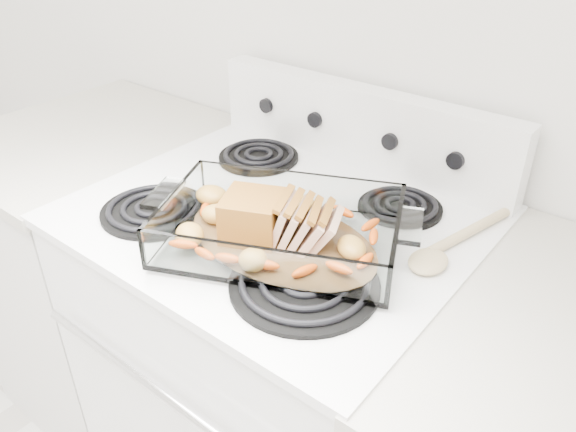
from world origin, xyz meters
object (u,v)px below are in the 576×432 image
Objects in this scene: counter_left at (113,272)px; baking_dish at (281,233)px; electric_range at (280,370)px; pork_roast at (272,217)px.

baking_dish is (0.75, -0.09, 0.50)m from counter_left.
electric_range is at bearing 107.91° from baking_dish.
electric_range reaches higher than counter_left.
baking_dish is 0.03m from pork_roast.
electric_range is at bearing 0.10° from counter_left.
pork_roast is (0.07, -0.10, 0.51)m from electric_range.
baking_dish is at bearing -47.73° from electric_range.
baking_dish is 1.98× the size of pork_roast.
baking_dish is at bearing -18.99° from pork_roast.
baking_dish reaches higher than counter_left.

